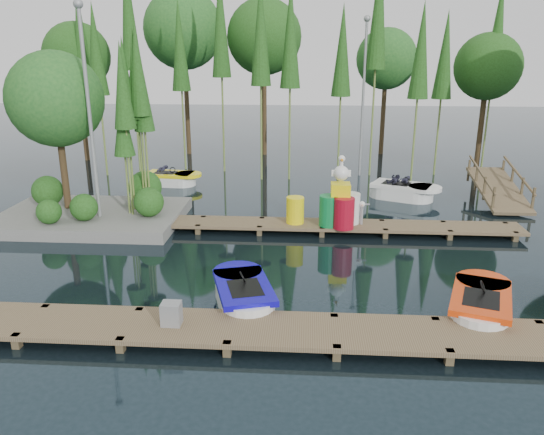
# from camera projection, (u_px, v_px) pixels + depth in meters

# --- Properties ---
(ground_plane) EXTENTS (90.00, 90.00, 0.00)m
(ground_plane) POSITION_uv_depth(u_px,v_px,m) (254.00, 258.00, 15.36)
(ground_plane) COLOR #1A2931
(near_dock) EXTENTS (18.00, 1.50, 0.50)m
(near_dock) POSITION_uv_depth(u_px,v_px,m) (232.00, 329.00, 11.01)
(near_dock) COLOR brown
(near_dock) RESTS_ON ground
(far_dock) EXTENTS (15.00, 1.20, 0.50)m
(far_dock) POSITION_uv_depth(u_px,v_px,m) (291.00, 225.00, 17.60)
(far_dock) COLOR brown
(far_dock) RESTS_ON ground
(island) EXTENTS (6.20, 4.20, 6.75)m
(island) POSITION_uv_depth(u_px,v_px,m) (78.00, 130.00, 17.94)
(island) COLOR slate
(island) RESTS_ON ground
(tree_screen) EXTENTS (34.42, 18.53, 10.31)m
(tree_screen) POSITION_uv_depth(u_px,v_px,m) (231.00, 42.00, 23.72)
(tree_screen) COLOR #3E2E1A
(tree_screen) RESTS_ON ground
(lamp_island) EXTENTS (0.30, 0.30, 7.25)m
(lamp_island) POSITION_uv_depth(u_px,v_px,m) (88.00, 100.00, 16.81)
(lamp_island) COLOR gray
(lamp_island) RESTS_ON ground
(lamp_rear) EXTENTS (0.30, 0.30, 7.25)m
(lamp_rear) POSITION_uv_depth(u_px,v_px,m) (364.00, 85.00, 24.27)
(lamp_rear) COLOR gray
(lamp_rear) RESTS_ON ground
(ramp) EXTENTS (1.50, 3.94, 1.49)m
(ramp) POSITION_uv_depth(u_px,v_px,m) (498.00, 188.00, 20.78)
(ramp) COLOR brown
(ramp) RESTS_ON ground
(boat_blue) EXTENTS (1.92, 2.91, 0.90)m
(boat_blue) POSITION_uv_depth(u_px,v_px,m) (243.00, 295.00, 12.47)
(boat_blue) COLOR white
(boat_blue) RESTS_ON ground
(boat_red) EXTENTS (2.04, 2.98, 0.92)m
(boat_red) POSITION_uv_depth(u_px,v_px,m) (480.00, 306.00, 11.93)
(boat_red) COLOR white
(boat_red) RESTS_ON ground
(boat_yellow_far) EXTENTS (2.72, 1.40, 1.32)m
(boat_yellow_far) POSITION_uv_depth(u_px,v_px,m) (171.00, 179.00, 23.68)
(boat_yellow_far) COLOR white
(boat_yellow_far) RESTS_ON ground
(boat_white_far) EXTENTS (3.17, 2.38, 1.37)m
(boat_white_far) POSITION_uv_depth(u_px,v_px,m) (402.00, 191.00, 21.47)
(boat_white_far) COLOR white
(boat_white_far) RESTS_ON ground
(utility_cabinet) EXTENTS (0.40, 0.34, 0.49)m
(utility_cabinet) POSITION_uv_depth(u_px,v_px,m) (171.00, 314.00, 10.99)
(utility_cabinet) COLOR gray
(utility_cabinet) RESTS_ON near_dock
(yellow_barrel) EXTENTS (0.58, 0.58, 0.88)m
(yellow_barrel) POSITION_uv_depth(u_px,v_px,m) (295.00, 210.00, 17.44)
(yellow_barrel) COLOR #FFE90D
(yellow_barrel) RESTS_ON far_dock
(drum_cluster) EXTENTS (1.34, 1.23, 2.31)m
(drum_cluster) POSITION_uv_depth(u_px,v_px,m) (341.00, 205.00, 17.12)
(drum_cluster) COLOR #0D7B38
(drum_cluster) RESTS_ON far_dock
(seagull_post) EXTENTS (0.49, 0.26, 0.78)m
(seagull_post) POSITION_uv_depth(u_px,v_px,m) (362.00, 209.00, 17.27)
(seagull_post) COLOR gray
(seagull_post) RESTS_ON far_dock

